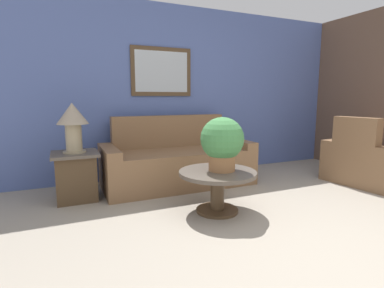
# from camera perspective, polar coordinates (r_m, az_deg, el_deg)

# --- Properties ---
(ground_plane) EXTENTS (20.00, 20.00, 0.00)m
(ground_plane) POSITION_cam_1_polar(r_m,az_deg,el_deg) (2.79, 27.30, -18.14)
(ground_plane) COLOR gray
(wall_back) EXTENTS (7.28, 0.09, 2.60)m
(wall_back) POSITION_cam_1_polar(r_m,az_deg,el_deg) (4.87, 0.24, 9.87)
(wall_back) COLOR #5166A8
(wall_back) RESTS_ON ground_plane
(couch_main) EXTENTS (2.05, 0.89, 0.96)m
(couch_main) POSITION_cam_1_polar(r_m,az_deg,el_deg) (4.24, -2.83, -3.51)
(couch_main) COLOR brown
(couch_main) RESTS_ON ground_plane
(armchair) EXTENTS (0.98, 1.06, 0.96)m
(armchair) POSITION_cam_1_polar(r_m,az_deg,el_deg) (4.97, 30.35, -2.93)
(armchair) COLOR brown
(armchair) RESTS_ON ground_plane
(coffee_table) EXTENTS (0.82, 0.82, 0.45)m
(coffee_table) POSITION_cam_1_polar(r_m,az_deg,el_deg) (3.22, 4.88, -7.27)
(coffee_table) COLOR #4C3823
(coffee_table) RESTS_ON ground_plane
(side_table) EXTENTS (0.53, 0.53, 0.58)m
(side_table) POSITION_cam_1_polar(r_m,az_deg,el_deg) (3.86, -21.21, -5.63)
(side_table) COLOR #4C3823
(side_table) RESTS_ON ground_plane
(table_lamp) EXTENTS (0.36, 0.36, 0.58)m
(table_lamp) POSITION_cam_1_polar(r_m,az_deg,el_deg) (3.76, -21.77, 4.18)
(table_lamp) COLOR tan
(table_lamp) RESTS_ON side_table
(potted_plant_on_table) EXTENTS (0.46, 0.46, 0.57)m
(potted_plant_on_table) POSITION_cam_1_polar(r_m,az_deg,el_deg) (3.16, 5.76, 0.42)
(potted_plant_on_table) COLOR #9E6B42
(potted_plant_on_table) RESTS_ON coffee_table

